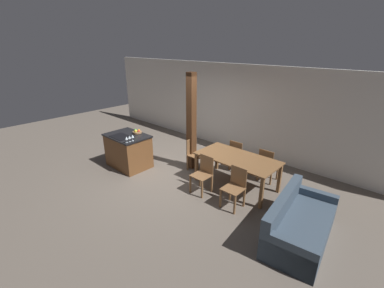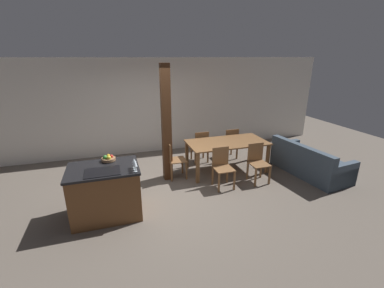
% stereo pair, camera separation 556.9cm
% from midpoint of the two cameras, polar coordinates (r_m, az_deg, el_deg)
% --- Properties ---
extents(ground_plane, '(16.00, 16.00, 0.00)m').
position_cam_midpoint_polar(ground_plane, '(5.63, -34.46, -16.88)').
color(ground_plane, '#665B51').
extents(wall_back, '(11.20, 0.08, 2.70)m').
position_cam_midpoint_polar(wall_back, '(7.46, -31.06, 3.49)').
color(wall_back, silver).
rests_on(wall_back, ground_plane).
extents(kitchen_island, '(1.19, 0.86, 0.94)m').
position_cam_midpoint_polar(kitchen_island, '(5.57, -48.95, -15.10)').
color(kitchen_island, brown).
rests_on(kitchen_island, ground_plane).
extents(fruit_bowl, '(0.25, 0.25, 0.11)m').
position_cam_midpoint_polar(fruit_bowl, '(5.51, -48.00, -9.13)').
color(fruit_bowl, '#99704C').
rests_on(fruit_bowl, kitchen_island).
extents(wine_glass_near, '(0.08, 0.08, 0.16)m').
position_cam_midpoint_polar(wine_glass_near, '(4.79, -47.46, -11.43)').
color(wine_glass_near, silver).
rests_on(wine_glass_near, kitchen_island).
extents(wine_glass_middle, '(0.08, 0.08, 0.16)m').
position_cam_midpoint_polar(wine_glass_middle, '(4.86, -46.96, -10.93)').
color(wine_glass_middle, silver).
rests_on(wine_glass_middle, kitchen_island).
extents(wine_glass_far, '(0.08, 0.08, 0.16)m').
position_cam_midpoint_polar(wine_glass_far, '(4.92, -46.47, -10.45)').
color(wine_glass_far, silver).
rests_on(wine_glass_far, kitchen_island).
extents(dining_table, '(1.92, 0.98, 0.76)m').
position_cam_midpoint_polar(dining_table, '(5.57, -17.70, -6.66)').
color(dining_table, brown).
rests_on(dining_table, ground_plane).
extents(dining_chair_near_left, '(0.40, 0.40, 0.87)m').
position_cam_midpoint_polar(dining_chair_near_left, '(5.06, -22.36, -12.59)').
color(dining_chair_near_left, brown).
rests_on(dining_chair_near_left, ground_plane).
extents(dining_chair_near_right, '(0.40, 0.40, 0.87)m').
position_cam_midpoint_polar(dining_chair_near_right, '(5.03, -12.34, -11.67)').
color(dining_chair_near_right, brown).
rests_on(dining_chair_near_right, ground_plane).
extents(dining_chair_far_left, '(0.40, 0.40, 0.87)m').
position_cam_midpoint_polar(dining_chair_far_left, '(6.34, -21.52, -5.98)').
color(dining_chair_far_left, brown).
rests_on(dining_chair_far_left, ground_plane).
extents(dining_chair_far_right, '(0.40, 0.40, 0.87)m').
position_cam_midpoint_polar(dining_chair_far_right, '(6.31, -13.68, -5.23)').
color(dining_chair_far_right, brown).
rests_on(dining_chair_far_right, ground_plane).
extents(dining_chair_head_end, '(0.40, 0.40, 0.87)m').
position_cam_midpoint_polar(dining_chair_head_end, '(5.85, -30.78, -9.53)').
color(dining_chair_head_end, brown).
rests_on(dining_chair_head_end, ground_plane).
extents(couch, '(1.07, 1.90, 0.78)m').
position_cam_midpoint_polar(couch, '(5.34, 3.18, -11.69)').
color(couch, '#3D4C5B').
rests_on(couch, ground_plane).
extents(timber_post, '(0.20, 0.20, 2.60)m').
position_cam_midpoint_polar(timber_post, '(5.60, -33.62, -1.90)').
color(timber_post, '#4C2D19').
rests_on(timber_post, ground_plane).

